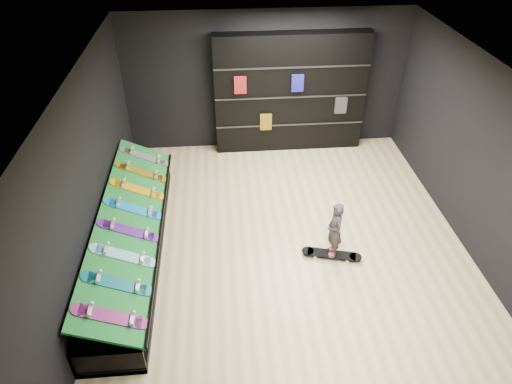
{
  "coord_description": "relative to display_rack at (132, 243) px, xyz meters",
  "views": [
    {
      "loc": [
        -1.01,
        -5.7,
        5.28
      ],
      "look_at": [
        -0.5,
        0.2,
        1.0
      ],
      "focal_mm": 32.0,
      "sensor_mm": 36.0,
      "label": 1
    }
  ],
  "objects": [
    {
      "name": "display_board_1",
      "position": [
        0.06,
        -1.36,
        0.49
      ],
      "size": [
        0.93,
        0.22,
        0.5
      ],
      "primitive_type": null,
      "rotation": [
        0.0,
        0.44,
        0.0
      ],
      "color": "#0C8C99",
      "rests_on": "turf_ramp"
    },
    {
      "name": "display_board_6",
      "position": [
        0.06,
        1.36,
        0.49
      ],
      "size": [
        0.93,
        0.22,
        0.5
      ],
      "primitive_type": null,
      "rotation": [
        0.0,
        0.44,
        0.0
      ],
      "color": "yellow",
      "rests_on": "turf_ramp"
    },
    {
      "name": "display_board_4",
      "position": [
        0.06,
        0.27,
        0.49
      ],
      "size": [
        0.93,
        0.22,
        0.5
      ],
      "primitive_type": null,
      "rotation": [
        0.0,
        0.44,
        0.0
      ],
      "color": "blue",
      "rests_on": "turf_ramp"
    },
    {
      "name": "display_board_3",
      "position": [
        0.06,
        -0.27,
        0.49
      ],
      "size": [
        0.93,
        0.22,
        0.5
      ],
      "primitive_type": null,
      "rotation": [
        0.0,
        0.44,
        0.0
      ],
      "color": "purple",
      "rests_on": "turf_ramp"
    },
    {
      "name": "wall_back",
      "position": [
        2.55,
        3.5,
        1.25
      ],
      "size": [
        6.0,
        0.02,
        3.0
      ],
      "primitive_type": "cube",
      "color": "black",
      "rests_on": "ground"
    },
    {
      "name": "display_board_2",
      "position": [
        0.06,
        -0.81,
        0.49
      ],
      "size": [
        0.93,
        0.22,
        0.5
      ],
      "primitive_type": null,
      "rotation": [
        0.0,
        0.44,
        0.0
      ],
      "color": "#0CB2E5",
      "rests_on": "turf_ramp"
    },
    {
      "name": "back_shelving",
      "position": [
        3.05,
        3.32,
        1.04
      ],
      "size": [
        3.22,
        0.38,
        2.58
      ],
      "primitive_type": "cube",
      "color": "black",
      "rests_on": "ground"
    },
    {
      "name": "floor",
      "position": [
        2.55,
        0.0,
        -0.25
      ],
      "size": [
        6.0,
        7.0,
        0.01
      ],
      "primitive_type": "cube",
      "color": "beige",
      "rests_on": "ground"
    },
    {
      "name": "display_board_5",
      "position": [
        0.06,
        0.81,
        0.49
      ],
      "size": [
        0.93,
        0.22,
        0.5
      ],
      "primitive_type": null,
      "rotation": [
        0.0,
        0.44,
        0.0
      ],
      "color": "yellow",
      "rests_on": "turf_ramp"
    },
    {
      "name": "display_board_7",
      "position": [
        0.06,
        1.9,
        0.49
      ],
      "size": [
        0.93,
        0.22,
        0.5
      ],
      "primitive_type": null,
      "rotation": [
        0.0,
        0.44,
        0.0
      ],
      "color": "black",
      "rests_on": "turf_ramp"
    },
    {
      "name": "floor_skateboard",
      "position": [
        3.25,
        -0.37,
        -0.2
      ],
      "size": [
        1.0,
        0.47,
        0.09
      ],
      "primitive_type": null,
      "rotation": [
        0.0,
        0.0,
        -0.27
      ],
      "color": "black",
      "rests_on": "ground"
    },
    {
      "name": "wall_right",
      "position": [
        5.55,
        0.0,
        1.25
      ],
      "size": [
        0.02,
        7.0,
        3.0
      ],
      "primitive_type": "cube",
      "color": "black",
      "rests_on": "ground"
    },
    {
      "name": "ceiling",
      "position": [
        2.55,
        0.0,
        2.75
      ],
      "size": [
        6.0,
        7.0,
        0.01
      ],
      "primitive_type": "cube",
      "color": "white",
      "rests_on": "ground"
    },
    {
      "name": "display_board_0",
      "position": [
        0.06,
        -1.9,
        0.49
      ],
      "size": [
        0.93,
        0.22,
        0.5
      ],
      "primitive_type": null,
      "rotation": [
        0.0,
        0.44,
        0.0
      ],
      "color": "#2626BF",
      "rests_on": "turf_ramp"
    },
    {
      "name": "wall_left",
      "position": [
        -0.45,
        0.0,
        1.25
      ],
      "size": [
        0.02,
        7.0,
        3.0
      ],
      "primitive_type": "cube",
      "color": "black",
      "rests_on": "ground"
    },
    {
      "name": "turf_ramp",
      "position": [
        0.05,
        0.0,
        0.46
      ],
      "size": [
        0.92,
        4.5,
        0.46
      ],
      "primitive_type": "cube",
      "rotation": [
        0.0,
        0.44,
        0.0
      ],
      "color": "#0F6222",
      "rests_on": "display_rack"
    },
    {
      "name": "display_rack",
      "position": [
        0.0,
        0.0,
        0.0
      ],
      "size": [
        0.9,
        4.5,
        0.5
      ],
      "primitive_type": null,
      "color": "black",
      "rests_on": "ground"
    },
    {
      "name": "child",
      "position": [
        3.25,
        -0.37,
        0.14
      ],
      "size": [
        0.18,
        0.24,
        0.59
      ],
      "primitive_type": "imported",
      "rotation": [
        0.0,
        0.0,
        -1.48
      ],
      "color": "black",
      "rests_on": "floor_skateboard"
    }
  ]
}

